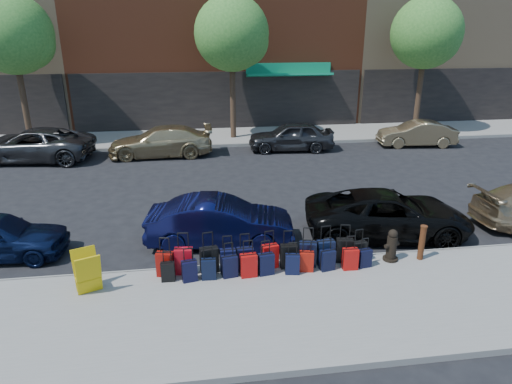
{
  "coord_description": "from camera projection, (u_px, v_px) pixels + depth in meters",
  "views": [
    {
      "loc": [
        -1.71,
        -14.89,
        5.99
      ],
      "look_at": [
        0.19,
        -1.5,
        0.98
      ],
      "focal_mm": 32.0,
      "sensor_mm": 36.0,
      "label": 1
    }
  ],
  "objects": [
    {
      "name": "suitcase_back_1",
      "position": [
        189.0,
        271.0,
        10.94
      ],
      "size": [
        0.39,
        0.27,
        0.85
      ],
      "rotation": [
        0.0,
        0.0,
        0.2
      ],
      "color": "black",
      "rests_on": "sidewalk_near"
    },
    {
      "name": "tree_left",
      "position": [
        16.0,
        36.0,
        21.77
      ],
      "size": [
        3.8,
        3.8,
        7.27
      ],
      "color": "black",
      "rests_on": "sidewalk_far"
    },
    {
      "name": "tree_right",
      "position": [
        429.0,
        35.0,
        24.54
      ],
      "size": [
        3.8,
        3.8,
        7.27
      ],
      "color": "black",
      "rests_on": "sidewalk_far"
    },
    {
      "name": "curb_near",
      "position": [
        265.0,
        264.0,
        11.94
      ],
      "size": [
        60.0,
        0.08,
        0.15
      ],
      "primitive_type": "cube",
      "color": "gray",
      "rests_on": "ground"
    },
    {
      "name": "car_far_3",
      "position": [
        417.0,
        134.0,
        23.54
      ],
      "size": [
        4.04,
        1.8,
        1.29
      ],
      "primitive_type": "imported",
      "rotation": [
        0.0,
        0.0,
        -1.68
      ],
      "color": "#927E59",
      "rests_on": "ground"
    },
    {
      "name": "car_near_1",
      "position": [
        220.0,
        222.0,
        12.96
      ],
      "size": [
        4.3,
        1.97,
        1.37
      ],
      "primitive_type": "imported",
      "rotation": [
        0.0,
        0.0,
        1.44
      ],
      "color": "#0D103B",
      "rests_on": "ground"
    },
    {
      "name": "suitcase_back_10",
      "position": [
        365.0,
        258.0,
        11.58
      ],
      "size": [
        0.35,
        0.24,
        0.78
      ],
      "rotation": [
        0.0,
        0.0,
        0.15
      ],
      "color": "black",
      "rests_on": "sidewalk_near"
    },
    {
      "name": "car_far_0",
      "position": [
        33.0,
        145.0,
        20.95
      ],
      "size": [
        5.65,
        3.15,
        1.5
      ],
      "primitive_type": "imported",
      "rotation": [
        0.0,
        0.0,
        -1.7
      ],
      "color": "#37373A",
      "rests_on": "ground"
    },
    {
      "name": "curb_far",
      "position": [
        227.0,
        146.0,
        23.51
      ],
      "size": [
        60.0,
        0.08,
        0.15
      ],
      "primitive_type": "cube",
      "color": "gray",
      "rests_on": "ground"
    },
    {
      "name": "suitcase_front_0",
      "position": [
        165.0,
        264.0,
        11.16
      ],
      "size": [
        0.45,
        0.31,
        1.0
      ],
      "rotation": [
        0.0,
        0.0,
        -0.21
      ],
      "color": "maroon",
      "rests_on": "sidewalk_near"
    },
    {
      "name": "suitcase_back_3",
      "position": [
        230.0,
        266.0,
        11.12
      ],
      "size": [
        0.41,
        0.28,
        0.89
      ],
      "rotation": [
        0.0,
        0.0,
        0.17
      ],
      "color": "black",
      "rests_on": "sidewalk_near"
    },
    {
      "name": "car_near_2",
      "position": [
        388.0,
        214.0,
        13.54
      ],
      "size": [
        5.11,
        2.87,
        1.35
      ],
      "primitive_type": "imported",
      "rotation": [
        0.0,
        0.0,
        1.44
      ],
      "color": "black",
      "rests_on": "ground"
    },
    {
      "name": "suitcase_front_5",
      "position": [
        270.0,
        256.0,
        11.54
      ],
      "size": [
        0.45,
        0.31,
        0.99
      ],
      "rotation": [
        0.0,
        0.0,
        0.21
      ],
      "color": "#B10C0B",
      "rests_on": "sidewalk_near"
    },
    {
      "name": "suitcase_front_9",
      "position": [
        344.0,
        250.0,
        11.82
      ],
      "size": [
        0.46,
        0.31,
        1.02
      ],
      "rotation": [
        0.0,
        0.0,
        -0.2
      ],
      "color": "black",
      "rests_on": "sidewalk_near"
    },
    {
      "name": "suitcase_back_4",
      "position": [
        249.0,
        265.0,
        11.13
      ],
      "size": [
        0.41,
        0.26,
        0.94
      ],
      "rotation": [
        0.0,
        0.0,
        0.08
      ],
      "color": "#B20C0B",
      "rests_on": "sidewalk_near"
    },
    {
      "name": "suitcase_front_2",
      "position": [
        209.0,
        260.0,
        11.32
      ],
      "size": [
        0.48,
        0.32,
        1.06
      ],
      "rotation": [
        0.0,
        0.0,
        0.19
      ],
      "color": "black",
      "rests_on": "sidewalk_near"
    },
    {
      "name": "suitcase_back_2",
      "position": [
        209.0,
        269.0,
        11.03
      ],
      "size": [
        0.36,
        0.21,
        0.84
      ],
      "rotation": [
        0.0,
        0.0,
        -0.03
      ],
      "color": "black",
      "rests_on": "sidewalk_near"
    },
    {
      "name": "suitcase_front_7",
      "position": [
        308.0,
        254.0,
        11.61
      ],
      "size": [
        0.47,
        0.32,
        1.04
      ],
      "rotation": [
        0.0,
        0.0,
        -0.2
      ],
      "color": "black",
      "rests_on": "sidewalk_near"
    },
    {
      "name": "fire_hydrant",
      "position": [
        392.0,
        246.0,
        11.86
      ],
      "size": [
        0.45,
        0.39,
        0.87
      ],
      "rotation": [
        0.0,
        0.0,
        0.33
      ],
      "color": "black",
      "rests_on": "sidewalk_near"
    },
    {
      "name": "suitcase_front_1",
      "position": [
        184.0,
        261.0,
        11.25
      ],
      "size": [
        0.47,
        0.28,
        1.08
      ],
      "rotation": [
        0.0,
        0.0,
        -0.09
      ],
      "color": "#AC0B16",
      "rests_on": "sidewalk_near"
    },
    {
      "name": "suitcase_back_0",
      "position": [
        168.0,
        272.0,
        10.95
      ],
      "size": [
        0.33,
        0.19,
        0.78
      ],
      "rotation": [
        0.0,
        0.0,
        -0.02
      ],
      "color": "black",
      "rests_on": "sidewalk_near"
    },
    {
      "name": "ground",
      "position": [
        245.0,
        204.0,
        16.13
      ],
      "size": [
        120.0,
        120.0,
        0.0
      ],
      "primitive_type": "plane",
      "color": "black",
      "rests_on": "ground"
    },
    {
      "name": "car_far_2",
      "position": [
        291.0,
        136.0,
        22.7
      ],
      "size": [
        4.34,
        2.05,
        1.43
      ],
      "primitive_type": "imported",
      "rotation": [
        0.0,
        0.0,
        -1.66
      ],
      "color": "#2E2E30",
      "rests_on": "ground"
    },
    {
      "name": "suitcase_back_5",
      "position": [
        266.0,
        264.0,
        11.23
      ],
      "size": [
        0.4,
        0.27,
        0.89
      ],
      "rotation": [
        0.0,
        0.0,
        0.16
      ],
      "color": "black",
      "rests_on": "sidewalk_near"
    },
    {
      "name": "suitcase_front_6",
      "position": [
        289.0,
        256.0,
        11.54
      ],
      "size": [
        0.42,
        0.24,
        1.0
      ],
      "rotation": [
        0.0,
        0.0,
        -0.03
      ],
      "color": "black",
      "rests_on": "sidewalk_near"
    },
    {
      "name": "bollard",
      "position": [
        422.0,
        242.0,
        11.88
      ],
      "size": [
        0.18,
        0.18,
        0.96
      ],
      "color": "#38190C",
      "rests_on": "sidewalk_near"
    },
    {
      "name": "suitcase_back_8",
      "position": [
        327.0,
        260.0,
        11.43
      ],
      "size": [
        0.4,
        0.28,
        0.87
      ],
      "rotation": [
        0.0,
        0.0,
        0.2
      ],
      "color": "black",
      "rests_on": "sidewalk_near"
    },
    {
      "name": "suitcase_back_7",
      "position": [
        306.0,
        261.0,
        11.39
      ],
      "size": [
        0.39,
        0.27,
        0.84
      ],
      "rotation": [
        0.0,
        0.0,
        -0.21
      ],
      "color": "#9B140A",
      "rests_on": "sidewalk_near"
    },
    {
      "name": "suitcase_back_9",
      "position": [
        350.0,
        259.0,
        11.47
      ],
      "size": [
        0.38,
        0.23,
        0.89
      ],
      "rotation": [
        0.0,
        0.0,
        -0.03
      ],
      "color": "#B10E0B",
      "rests_on": "sidewalk_near"
    },
    {
      "name": "suitcase_back_6",
      "position": [
        292.0,
        264.0,
        11.26
      ],
      "size": [
        0.38,
        0.26,
        0.83
      ],
      "rotation": [
        0.0,
        0.0,
        -0.16
      ],
      "color": "black",
      "rests_on": "sidewalk_near"
    },
    {
      "name": "sidewalk_near",
      "position": [
        279.0,
        309.0,
        10.07
      ],
      "size": [
        60.0,
        4.0,
        0.15
      ],
      "primitive_type": "cube",
      "color": "gray",
      "rests_on": "ground"
    },
    {
      "name": "suitcase_front_8",
      "position": [
        326.0,
        252.0,
        11.7
      ],
      "size": [
        0.44,
        0.26,
        1.04
      ],
      "rotation": [
        0.0,
        0.0,
        0.05
      ],
      "color": "black",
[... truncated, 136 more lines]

